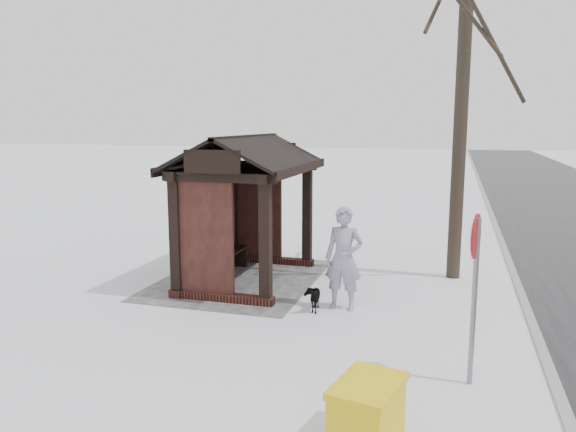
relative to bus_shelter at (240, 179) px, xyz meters
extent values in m
plane|color=white|center=(0.00, 0.16, -2.17)|extent=(120.00, 120.00, 0.00)
cube|color=gray|center=(0.00, 5.66, -2.16)|extent=(120.00, 0.15, 0.06)
cube|color=gray|center=(0.00, -0.04, -2.16)|extent=(4.20, 3.20, 0.02)
cube|color=#391915|center=(0.00, -0.74, -2.09)|extent=(3.30, 0.22, 0.16)
cube|color=#391915|center=(-1.50, 0.16, -2.09)|extent=(0.22, 2.10, 0.16)
cube|color=#391915|center=(1.50, 0.16, -2.09)|extent=(0.22, 2.10, 0.16)
cube|color=black|center=(-1.50, 1.06, -1.02)|extent=(0.20, 0.20, 2.30)
cube|color=black|center=(1.50, 1.06, -1.02)|extent=(0.20, 0.20, 2.30)
cube|color=black|center=(-1.50, -0.74, -1.02)|extent=(0.20, 0.20, 2.30)
cube|color=black|center=(1.50, -0.74, -1.02)|extent=(0.20, 0.20, 2.30)
cube|color=black|center=(0.00, -0.74, -0.94)|extent=(2.80, 0.08, 2.14)
cube|color=black|center=(-1.50, -0.16, -0.94)|extent=(0.08, 1.17, 2.14)
cube|color=black|center=(1.50, -0.16, -0.94)|extent=(0.08, 1.17, 2.14)
cube|color=black|center=(0.00, 1.06, 0.19)|extent=(3.40, 0.20, 0.18)
cube|color=black|center=(0.00, -0.74, 0.19)|extent=(3.40, 0.20, 0.18)
cylinder|color=black|center=(-1.50, 4.36, 2.11)|extent=(0.29, 0.29, 8.55)
imported|color=#938BA3|center=(1.24, 2.45, -1.23)|extent=(0.48, 0.70, 1.87)
imported|color=black|center=(1.50, 1.94, -1.91)|extent=(0.63, 0.37, 0.50)
cube|color=yellow|center=(5.45, 3.53, -1.86)|extent=(0.95, 0.74, 0.62)
cube|color=yellow|center=(5.45, 3.53, -1.51)|extent=(1.01, 0.79, 0.08)
cylinder|color=slate|center=(3.70, 4.60, -1.07)|extent=(0.07, 0.07, 2.19)
cylinder|color=#A60B18|center=(3.70, 4.58, -0.21)|extent=(0.57, 0.14, 0.57)
cylinder|color=white|center=(3.70, 4.56, -0.21)|extent=(0.44, 0.12, 0.44)
camera|label=1|loc=(10.92, 4.28, 1.20)|focal=35.00mm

